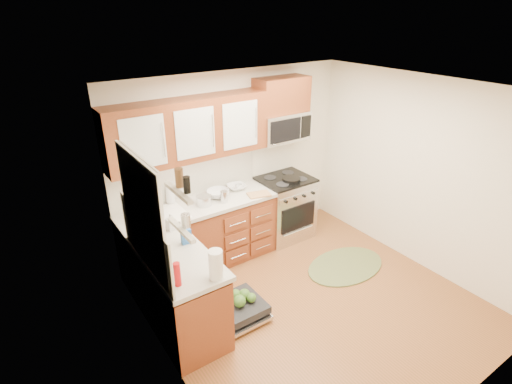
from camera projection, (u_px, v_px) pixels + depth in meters
floor at (312, 302)px, 4.79m from camera, size 3.50×3.50×0.00m
ceiling at (328, 92)px, 3.73m from camera, size 3.50×3.50×0.00m
wall_back at (234, 162)px, 5.57m from camera, size 3.50×0.04×2.50m
wall_front at (481, 301)px, 2.95m from camera, size 3.50×0.04×2.50m
wall_left at (165, 265)px, 3.36m from camera, size 0.04×3.50×2.50m
wall_right at (420, 175)px, 5.15m from camera, size 0.04×3.50×2.50m
base_cabinet_back at (201, 237)px, 5.32m from camera, size 2.05×0.60×0.85m
base_cabinet_left at (180, 295)px, 4.26m from camera, size 0.60×1.25×0.85m
countertop_back at (199, 206)px, 5.11m from camera, size 2.07×0.64×0.05m
countertop_left at (177, 258)px, 4.06m from camera, size 0.64×1.27×0.05m
backsplash_back at (187, 176)px, 5.20m from camera, size 2.05×0.02×0.57m
backsplash_left at (145, 241)px, 3.78m from camera, size 0.02×1.25×0.57m
upper_cabinets at (189, 130)px, 4.80m from camera, size 2.05×0.35×0.75m
cabinet_over_mw at (282, 95)px, 5.41m from camera, size 0.76×0.35×0.47m
range at (284, 207)px, 6.00m from camera, size 0.76×0.64×0.95m
microwave at (282, 126)px, 5.57m from camera, size 0.76×0.38×0.40m
sink at (161, 225)px, 4.87m from camera, size 0.62×0.50×0.26m
dishwasher at (238, 310)px, 4.53m from camera, size 0.70×0.60×0.20m
window at (142, 210)px, 3.62m from camera, size 0.03×1.05×1.05m
window_blind at (140, 176)px, 3.49m from camera, size 0.02×0.96×0.40m
shelf_upper at (178, 193)px, 2.78m from camera, size 0.04×0.40×0.03m
shelf_lower at (181, 230)px, 2.90m from camera, size 0.04×0.40×0.03m
rug at (345, 266)px, 5.44m from camera, size 1.36×1.11×0.02m
skillet at (291, 179)px, 5.70m from camera, size 0.33×0.33×0.05m
stock_pot at (204, 201)px, 5.06m from camera, size 0.27×0.27×0.12m
cutting_board at (259, 194)px, 5.34m from camera, size 0.34×0.26×0.02m
canister at (224, 197)px, 5.13m from camera, size 0.12×0.12×0.16m
paper_towel_roll at (216, 265)px, 3.67m from camera, size 0.16×0.16×0.29m
mustard_bottle at (154, 247)px, 4.01m from camera, size 0.07×0.07×0.22m
red_bottle at (177, 274)px, 3.58m from camera, size 0.07×0.07×0.24m
wooden_box at (158, 238)px, 4.24m from camera, size 0.14×0.12×0.13m
blue_carton at (186, 236)px, 4.23m from camera, size 0.11×0.07×0.17m
bowl_a at (236, 187)px, 5.51m from camera, size 0.29×0.29×0.06m
bowl_b at (218, 194)px, 5.28m from camera, size 0.38×0.38×0.09m
cup at (239, 187)px, 5.48m from camera, size 0.12×0.12×0.09m
soap_bottle_a at (170, 192)px, 5.07m from camera, size 0.16×0.16×0.31m
soap_bottle_b at (171, 222)px, 4.49m from camera, size 0.10×0.11×0.20m
soap_bottle_c at (140, 232)px, 4.32m from camera, size 0.16×0.16×0.17m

